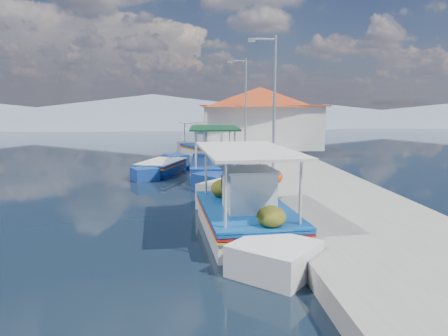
{
  "coord_description": "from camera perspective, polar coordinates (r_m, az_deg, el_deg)",
  "views": [
    {
      "loc": [
        0.97,
        -15.62,
        3.74
      ],
      "look_at": [
        2.29,
        -0.05,
        1.3
      ],
      "focal_mm": 33.48,
      "sensor_mm": 36.0,
      "label": 1
    }
  ],
  "objects": [
    {
      "name": "harbor_building",
      "position": [
        31.08,
        4.89,
        7.06
      ],
      "size": [
        10.49,
        10.49,
        4.4
      ],
      "color": "silver",
      "rests_on": "quay"
    },
    {
      "name": "ground",
      "position": [
        16.09,
        -8.19,
        -4.66
      ],
      "size": [
        160.0,
        160.0,
        0.0
      ],
      "primitive_type": "plane",
      "color": "black",
      "rests_on": "ground"
    },
    {
      "name": "caique_blue_hull",
      "position": [
        22.63,
        -8.57,
        -0.03
      ],
      "size": [
        2.96,
        5.4,
        1.02
      ],
      "rotation": [
        0.0,
        0.0,
        0.35
      ],
      "color": "navy",
      "rests_on": "ground"
    },
    {
      "name": "main_caique",
      "position": [
        12.19,
        3.02,
        -6.42
      ],
      "size": [
        2.8,
        8.26,
        2.73
      ],
      "rotation": [
        0.0,
        0.0,
        -0.08
      ],
      "color": "white",
      "rests_on": "ground"
    },
    {
      "name": "caique_green_canopy",
      "position": [
        20.76,
        -1.37,
        -0.32
      ],
      "size": [
        2.45,
        7.62,
        2.85
      ],
      "rotation": [
        0.0,
        0.0,
        0.03
      ],
      "color": "navy",
      "rests_on": "ground"
    },
    {
      "name": "lamp_post_far",
      "position": [
        26.85,
        2.77,
        9.1
      ],
      "size": [
        1.21,
        0.14,
        6.0
      ],
      "color": "#A5A8AD",
      "rests_on": "quay"
    },
    {
      "name": "quay",
      "position": [
        22.45,
        7.91,
        -0.16
      ],
      "size": [
        5.0,
        44.0,
        0.5
      ],
      "primitive_type": "cube",
      "color": "gray",
      "rests_on": "ground"
    },
    {
      "name": "bollards",
      "position": [
        21.29,
        2.85,
        0.52
      ],
      "size": [
        0.2,
        17.2,
        0.3
      ],
      "color": "#A5A8AD",
      "rests_on": "quay"
    },
    {
      "name": "mountain_ridge",
      "position": [
        71.86,
        -0.39,
        7.51
      ],
      "size": [
        171.4,
        96.0,
        5.5
      ],
      "color": "slate",
      "rests_on": "ground"
    },
    {
      "name": "lamp_post_near",
      "position": [
        17.97,
        6.6,
        9.17
      ],
      "size": [
        1.21,
        0.14,
        6.0
      ],
      "color": "#A5A8AD",
      "rests_on": "quay"
    },
    {
      "name": "caique_far",
      "position": [
        30.11,
        -2.59,
        2.65
      ],
      "size": [
        4.09,
        6.77,
        2.59
      ],
      "rotation": [
        0.0,
        0.0,
        -0.42
      ],
      "color": "white",
      "rests_on": "ground"
    }
  ]
}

